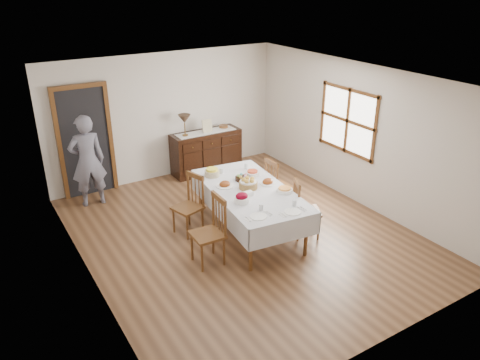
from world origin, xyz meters
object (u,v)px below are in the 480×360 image
chair_left_near (211,230)px  chair_right_far (277,185)px  chair_left_far (190,204)px  chair_right_near (304,208)px  sideboard (206,152)px  person (87,158)px  dining_table (250,194)px  table_lamp (184,120)px

chair_left_near → chair_right_far: size_ratio=1.06×
chair_left_far → chair_left_near: bearing=-23.9°
chair_left_far → chair_right_near: bearing=38.1°
chair_right_far → sideboard: bearing=6.1°
chair_left_near → person: (-0.98, 2.89, 0.39)m
chair_right_near → chair_right_far: 0.98m
chair_right_far → dining_table: bearing=116.8°
dining_table → chair_left_far: bearing=151.4°
chair_left_near → table_lamp: (1.11, 3.13, 0.72)m
sideboard → person: bearing=-174.0°
chair_left_far → person: bearing=-165.0°
chair_left_near → chair_right_far: bearing=117.0°
chair_left_near → sideboard: size_ratio=0.71×
dining_table → sideboard: size_ratio=1.62×
table_lamp → sideboard: bearing=3.2°
dining_table → chair_left_near: bearing=-149.7°
chair_left_near → chair_right_near: 1.67m
dining_table → chair_left_far: chair_left_far is taller
sideboard → table_lamp: size_ratio=3.30×
sideboard → table_lamp: (-0.49, -0.03, 0.81)m
chair_right_near → person: size_ratio=0.54×
chair_left_near → table_lamp: bearing=162.7°
dining_table → table_lamp: size_ratio=5.35×
chair_left_near → table_lamp: size_ratio=2.33×
dining_table → chair_right_near: chair_right_near is taller
table_lamp → chair_right_near: bearing=-80.4°
chair_right_near → table_lamp: size_ratio=2.17×
chair_right_near → table_lamp: 3.38m
chair_left_near → chair_left_far: size_ratio=1.05×
chair_left_far → chair_right_near: chair_left_far is taller
chair_right_near → sideboard: (-0.06, 3.28, -0.05)m
table_lamp → chair_right_far: bearing=-72.7°
chair_right_near → chair_left_far: bearing=79.6°
chair_right_near → sideboard: size_ratio=0.66×
dining_table → chair_right_near: (0.70, -0.54, -0.21)m
chair_left_near → chair_left_far: bearing=173.9°
person → chair_right_far: bearing=147.7°
dining_table → chair_right_far: size_ratio=2.44×
chair_left_far → person: (-1.12, 1.90, 0.42)m
chair_right_far → person: person is taller
person → table_lamp: (2.09, 0.24, 0.34)m
sideboard → person: person is taller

